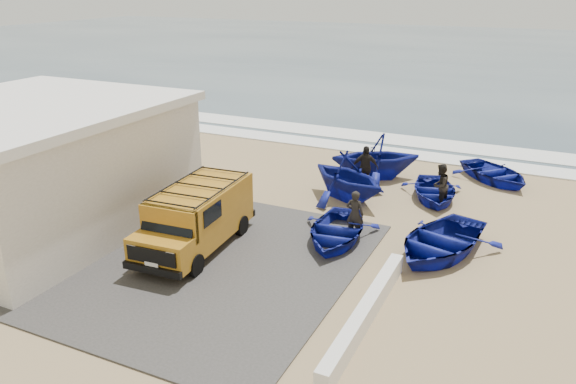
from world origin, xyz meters
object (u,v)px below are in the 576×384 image
(boat_far_left, at_px, (376,156))
(boat_far_right, at_px, (495,173))
(boat_near_right, at_px, (440,241))
(van, at_px, (197,216))
(building, at_px, (30,166))
(boat_near_left, at_px, (336,231))
(fisherman_middle, at_px, (440,185))
(boat_mid_right, at_px, (434,191))
(parapet, at_px, (366,313))
(boat_mid_left, at_px, (347,176))
(fisherman_back, at_px, (365,168))
(fisherman_front, at_px, (355,214))

(boat_far_left, height_order, boat_far_right, boat_far_left)
(boat_near_right, bearing_deg, van, -142.36)
(building, height_order, boat_far_left, building)
(boat_near_left, relative_size, fisherman_middle, 2.18)
(boat_near_left, bearing_deg, boat_near_right, 1.48)
(van, height_order, boat_mid_right, van)
(boat_far_left, bearing_deg, boat_mid_right, 33.32)
(boat_near_left, relative_size, boat_far_right, 1.00)
(boat_mid_right, bearing_deg, parapet, -105.69)
(building, bearing_deg, van, 7.28)
(building, xyz_separation_m, boat_near_left, (10.12, 3.15, -1.78))
(building, xyz_separation_m, boat_mid_right, (12.28, 8.40, -1.81))
(fisherman_middle, bearing_deg, boat_mid_left, -61.79)
(boat_far_right, height_order, fisherman_back, fisherman_back)
(boat_near_right, bearing_deg, boat_mid_left, 158.41)
(van, xyz_separation_m, fisherman_back, (3.17, 7.49, -0.18))
(boat_mid_left, xyz_separation_m, boat_far_left, (0.25, 2.93, 0.03))
(boat_near_right, xyz_separation_m, boat_mid_right, (-1.14, 4.71, -0.09))
(building, xyz_separation_m, boat_far_right, (14.20, 11.68, -1.78))
(boat_far_right, bearing_deg, boat_mid_right, -166.13)
(boat_near_right, bearing_deg, fisherman_front, -164.83)
(boat_mid_right, height_order, boat_far_left, boat_far_left)
(boat_mid_right, bearing_deg, boat_near_left, -129.39)
(fisherman_middle, bearing_deg, van, -27.48)
(building, bearing_deg, fisherman_middle, 31.67)
(fisherman_front, relative_size, fisherman_back, 0.88)
(boat_near_right, height_order, boat_far_left, boat_far_left)
(building, height_order, fisherman_back, building)
(fisherman_back, bearing_deg, boat_mid_right, -21.75)
(boat_mid_left, xyz_separation_m, fisherman_front, (1.42, -3.23, -0.14))
(fisherman_front, height_order, fisherman_middle, fisherman_middle)
(parapet, bearing_deg, boat_far_left, 105.93)
(boat_mid_left, distance_m, boat_far_left, 2.94)
(van, xyz_separation_m, boat_near_right, (7.17, 2.90, -0.68))
(boat_far_left, relative_size, boat_far_right, 1.04)
(building, xyz_separation_m, fisherman_back, (9.43, 8.29, -1.22))
(boat_mid_right, bearing_deg, van, -145.42)
(boat_mid_left, relative_size, fisherman_front, 2.22)
(van, height_order, fisherman_front, van)
(fisherman_middle, distance_m, fisherman_back, 3.21)
(building, distance_m, boat_near_left, 10.74)
(van, distance_m, boat_far_right, 13.49)
(building, bearing_deg, boat_far_left, 46.44)
(boat_mid_right, distance_m, boat_far_left, 3.30)
(boat_far_left, xyz_separation_m, boat_far_right, (4.80, 1.80, -0.63))
(fisherman_back, bearing_deg, fisherman_front, -100.10)
(parapet, height_order, boat_far_left, boat_far_left)
(boat_near_right, bearing_deg, boat_near_left, -154.92)
(van, xyz_separation_m, fisherman_middle, (6.33, 6.97, -0.28))
(parapet, height_order, boat_near_left, boat_near_left)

